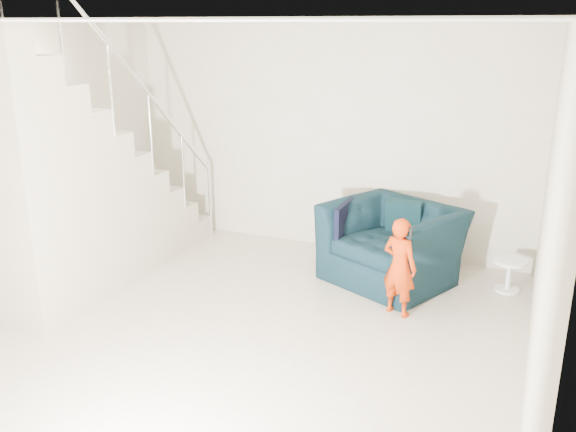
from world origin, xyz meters
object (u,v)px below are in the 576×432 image
object	(u,v)px
toddler	(399,267)
staircase	(72,200)
armchair	(392,244)
side_table	(509,270)

from	to	relation	value
toddler	staircase	world-z (taller)	staircase
armchair	side_table	bearing A→B (deg)	33.90
toddler	side_table	bearing A→B (deg)	-114.12
armchair	toddler	xyz separation A→B (m)	(0.26, -0.77, 0.07)
staircase	side_table	bearing A→B (deg)	20.73
side_table	staircase	bearing A→B (deg)	-159.27
toddler	side_table	world-z (taller)	toddler
armchair	side_table	xyz separation A→B (m)	(1.21, 0.19, -0.18)
armchair	toddler	world-z (taller)	toddler
toddler	side_table	distance (m)	1.38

